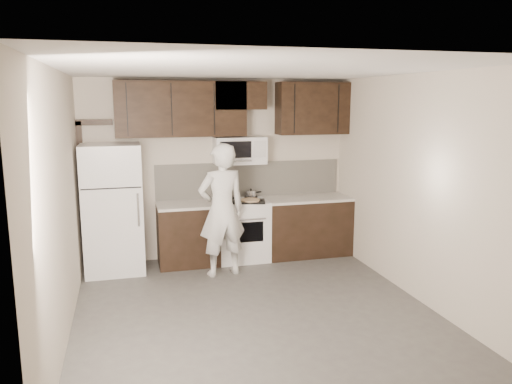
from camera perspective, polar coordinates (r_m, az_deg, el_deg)
name	(u,v)px	position (r m, az deg, el deg)	size (l,w,h in m)	color
floor	(256,313)	(5.85, -0.04, -13.63)	(4.50, 4.50, 0.00)	#494745
back_wall	(218,169)	(7.61, -4.41, 2.60)	(4.00, 4.00, 0.00)	beige
ceiling	(256,70)	(5.35, -0.04, 13.81)	(4.50, 4.50, 0.00)	white
counter_run	(261,229)	(7.62, 0.59, -4.22)	(2.95, 0.64, 0.91)	black
stove	(242,230)	(7.54, -1.63, -4.33)	(0.76, 0.66, 0.94)	white
backsplash	(250,179)	(7.73, -0.72, 1.48)	(2.90, 0.02, 0.54)	beige
upper_cabinets	(233,107)	(7.41, -2.65, 9.65)	(3.48, 0.35, 0.78)	black
microwave	(240,150)	(7.44, -1.89, 4.78)	(0.76, 0.42, 0.40)	white
refrigerator	(113,209)	(7.21, -16.03, -1.86)	(0.80, 0.76, 1.80)	white
door_trim	(85,182)	(7.48, -18.96, 1.13)	(0.50, 0.08, 2.12)	black
saucepan	(251,194)	(7.62, -0.58, -0.25)	(0.26, 0.16, 0.15)	silver
baking_tray	(250,201)	(7.32, -0.66, -1.08)	(0.43, 0.32, 0.02)	black
pizza	(250,200)	(7.31, -0.66, -0.92)	(0.29, 0.29, 0.02)	beige
person	(222,210)	(6.80, -3.92, -2.09)	(0.67, 0.44, 1.82)	white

